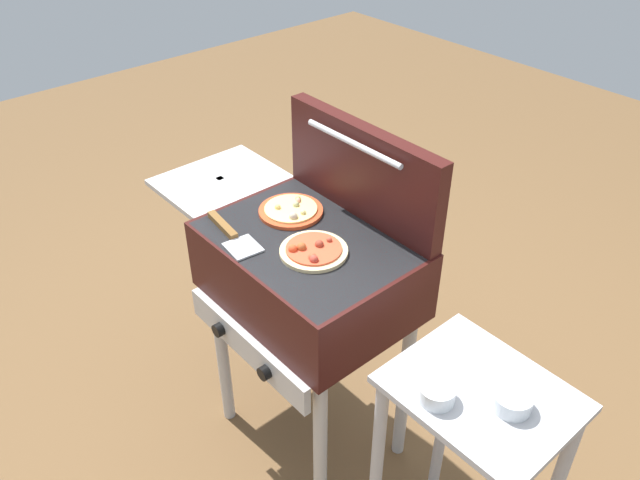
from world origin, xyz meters
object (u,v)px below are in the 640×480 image
(grill, at_px, (306,274))
(pizza_cheese, at_px, (291,210))
(prep_table, at_px, (470,449))
(topping_bowl_far, at_px, (437,394))
(pizza_pepperoni, at_px, (313,250))
(topping_bowl_near, at_px, (512,402))
(spatula, at_px, (231,234))

(grill, distance_m, pizza_cheese, 0.21)
(prep_table, xyz_separation_m, topping_bowl_far, (-0.06, -0.11, 0.25))
(pizza_pepperoni, relative_size, topping_bowl_far, 2.21)
(topping_bowl_near, bearing_deg, topping_bowl_far, -138.92)
(grill, relative_size, pizza_pepperoni, 4.81)
(pizza_cheese, height_order, topping_bowl_near, pizza_cheese)
(grill, height_order, topping_bowl_far, grill)
(grill, xyz_separation_m, pizza_pepperoni, (0.08, -0.04, 0.15))
(spatula, relative_size, topping_bowl_near, 2.77)
(prep_table, distance_m, topping_bowl_near, 0.26)
(pizza_pepperoni, bearing_deg, pizza_cheese, 157.39)
(pizza_pepperoni, height_order, topping_bowl_far, pizza_pepperoni)
(grill, height_order, topping_bowl_near, grill)
(pizza_pepperoni, relative_size, topping_bowl_near, 2.09)
(grill, bearing_deg, pizza_pepperoni, -24.26)
(grill, bearing_deg, pizza_cheese, 158.41)
(prep_table, bearing_deg, spatula, -168.26)
(grill, distance_m, pizza_pepperoni, 0.18)
(grill, distance_m, prep_table, 0.70)
(pizza_pepperoni, height_order, topping_bowl_near, pizza_pepperoni)
(grill, relative_size, spatula, 3.62)
(grill, xyz_separation_m, spatula, (-0.15, -0.17, 0.15))
(spatula, xyz_separation_m, prep_table, (0.82, 0.17, -0.35))
(pizza_cheese, bearing_deg, topping_bowl_far, -11.68)
(pizza_cheese, xyz_separation_m, topping_bowl_near, (0.88, -0.04, -0.10))
(prep_table, distance_m, topping_bowl_far, 0.28)
(spatula, height_order, prep_table, spatula)
(topping_bowl_near, bearing_deg, pizza_pepperoni, -175.81)
(spatula, bearing_deg, topping_bowl_near, 11.30)
(topping_bowl_far, bearing_deg, prep_table, 62.21)
(grill, height_order, pizza_cheese, pizza_cheese)
(topping_bowl_near, bearing_deg, spatula, -168.70)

